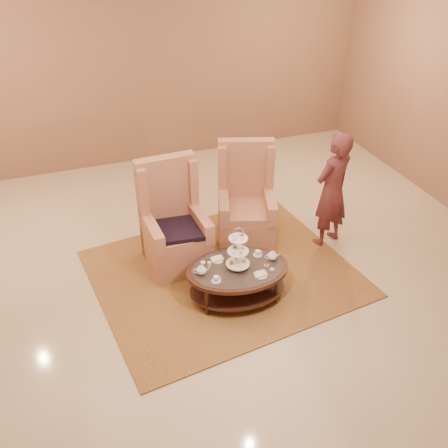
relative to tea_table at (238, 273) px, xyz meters
name	(u,v)px	position (x,y,z in m)	size (l,w,h in m)	color
ground	(223,290)	(-0.12, 0.18, -0.37)	(8.00, 8.00, 0.00)	beige
ceiling	(223,290)	(-0.12, 0.18, -0.37)	(8.00, 8.00, 0.02)	silver
wall_back	(143,64)	(-0.12, 4.18, 1.38)	(8.00, 0.04, 3.50)	#946950
rug	(223,273)	(0.00, 0.48, -0.36)	(3.48, 3.02, 0.02)	olive
tea_table	(238,273)	(0.00, 0.00, 0.00)	(1.30, 0.97, 1.02)	black
armchair_left	(174,230)	(-0.51, 0.98, 0.11)	(0.81, 0.83, 1.43)	#BA7757
armchair_right	(246,208)	(0.58, 1.19, 0.10)	(0.96, 0.98, 1.40)	#BA7757
person	(332,191)	(1.61, 0.68, 0.45)	(0.70, 0.57, 1.65)	#5C272B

